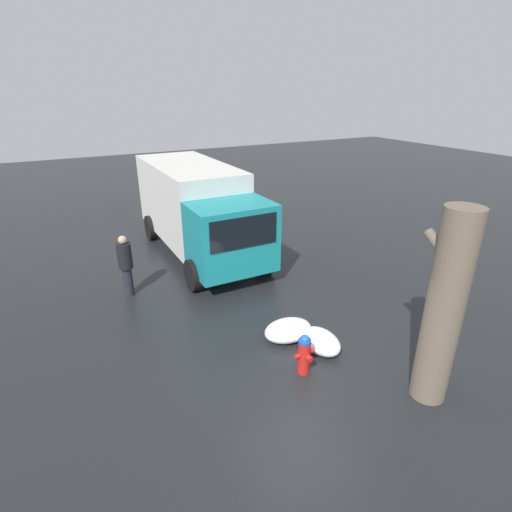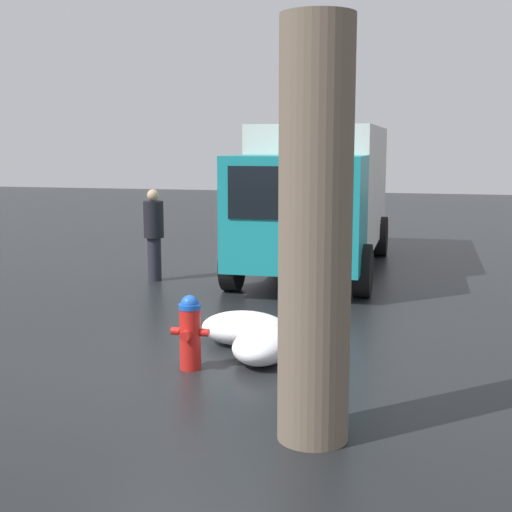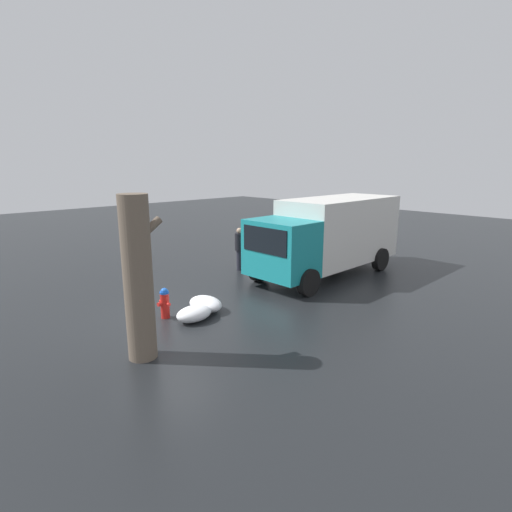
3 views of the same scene
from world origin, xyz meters
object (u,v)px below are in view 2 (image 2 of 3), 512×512
Objects in this scene: tree_trunk at (315,234)px; pedestrian at (154,231)px; delivery_truck at (320,191)px; fire_hydrant at (190,331)px.

pedestrian is at bearing 32.10° from tree_trunk.
delivery_truck is at bearing 8.41° from tree_trunk.
delivery_truck reaches higher than pedestrian.
pedestrian is at bearing -156.64° from fire_hydrant.
delivery_truck is at bearing 34.25° from pedestrian.
tree_trunk reaches higher than fire_hydrant.
delivery_truck is 3.94× the size of pedestrian.
fire_hydrant is 2.68m from tree_trunk.
pedestrian is (4.90, 2.39, 0.49)m from fire_hydrant.
delivery_truck is (6.98, -0.41, 1.15)m from fire_hydrant.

